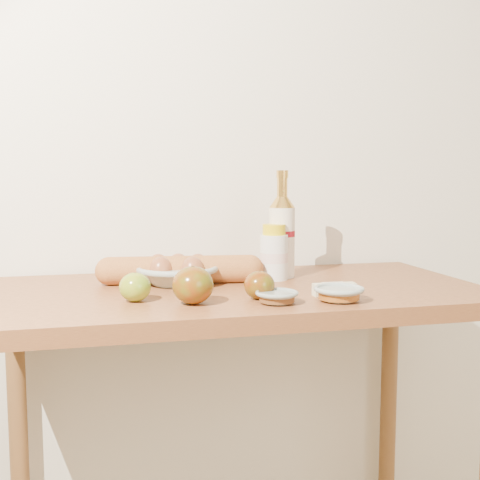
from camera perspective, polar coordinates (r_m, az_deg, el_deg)
name	(u,v)px	position (r m, az deg, el deg)	size (l,w,h in m)	color
back_wall	(210,131)	(1.78, -2.81, 10.26)	(3.50, 0.02, 2.60)	#EDE4CE
table	(237,337)	(1.50, -0.28, -9.15)	(1.20, 0.60, 0.90)	#975A30
bourbon_bottle	(282,234)	(1.61, 3.99, 0.55)	(0.09, 0.09, 0.29)	beige
cream_bottle	(274,254)	(1.58, 3.23, -1.34)	(0.09, 0.09, 0.15)	silver
egg_bowl	(177,272)	(1.52, -5.95, -3.06)	(0.25, 0.25, 0.07)	#92A099
baguette	(180,270)	(1.53, -5.66, -2.83)	(0.43, 0.12, 0.07)	#C1773B
apple_yellowgreen	(135,287)	(1.33, -9.92, -4.42)	(0.09, 0.09, 0.06)	#9F921F
apple_redgreen_front	(193,285)	(1.28, -4.49, -4.30)	(0.12, 0.12, 0.08)	maroon
apple_redgreen_right	(259,285)	(1.33, 1.85, -4.30)	(0.08, 0.08, 0.06)	maroon
sugar_bowl	(277,297)	(1.29, 3.52, -5.40)	(0.12, 0.12, 0.03)	gray
syrup_bowl	(339,293)	(1.33, 9.36, -5.02)	(0.13, 0.13, 0.03)	#93A099
butter_stick	(334,289)	(1.39, 8.93, -4.64)	(0.10, 0.03, 0.03)	beige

